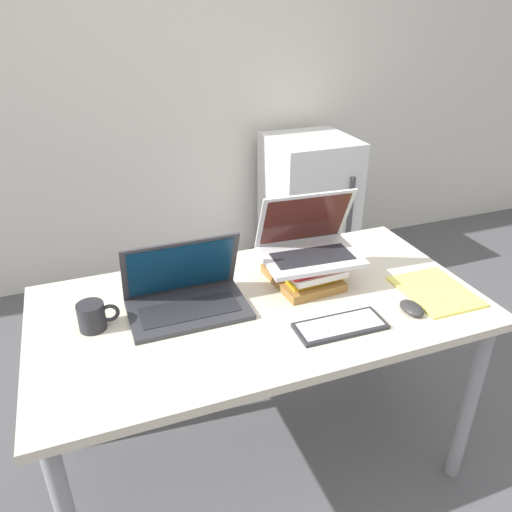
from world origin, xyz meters
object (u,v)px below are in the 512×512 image
(notepad, at_px, (435,291))
(mini_fridge, at_px, (308,207))
(wireless_keyboard, at_px, (340,326))
(mouse, at_px, (412,308))
(mug, at_px, (93,316))
(laptop_left, at_px, (186,295))
(book_stack, at_px, (305,269))
(laptop_on_books, at_px, (309,244))

(notepad, relative_size, mini_fridge, 0.31)
(wireless_keyboard, bearing_deg, notepad, 9.09)
(mouse, bearing_deg, mug, 164.43)
(laptop_left, xyz_separation_m, book_stack, (0.43, 0.02, -0.00))
(book_stack, xyz_separation_m, mug, (-0.72, -0.03, -0.00))
(laptop_left, height_order, laptop_on_books, laptop_on_books)
(laptop_left, distance_m, wireless_keyboard, 0.50)
(laptop_on_books, height_order, mouse, laptop_on_books)
(book_stack, xyz_separation_m, mouse, (0.24, -0.30, -0.03))
(laptop_on_books, bearing_deg, notepad, -31.31)
(book_stack, bearing_deg, mug, -177.38)
(book_stack, distance_m, laptop_on_books, 0.10)
(mouse, distance_m, mini_fridge, 1.65)
(laptop_left, relative_size, book_stack, 1.41)
(laptop_left, bearing_deg, book_stack, 3.02)
(laptop_on_books, xyz_separation_m, notepad, (0.38, -0.23, -0.14))
(mini_fridge, bearing_deg, wireless_keyboard, -113.09)
(mug, relative_size, mini_fridge, 0.14)
(book_stack, bearing_deg, mini_fridge, 62.95)
(wireless_keyboard, bearing_deg, book_stack, 86.22)
(laptop_on_books, relative_size, notepad, 1.25)
(notepad, bearing_deg, mug, 169.84)
(laptop_left, distance_m, laptop_on_books, 0.45)
(wireless_keyboard, bearing_deg, laptop_left, 146.48)
(book_stack, bearing_deg, mouse, -51.71)
(wireless_keyboard, bearing_deg, laptop_on_books, 84.38)
(laptop_left, distance_m, mini_fridge, 1.72)
(wireless_keyboard, distance_m, mug, 0.75)
(laptop_on_books, bearing_deg, book_stack, 162.74)
(laptop_on_books, bearing_deg, mouse, -52.56)
(laptop_left, relative_size, wireless_keyboard, 1.34)
(wireless_keyboard, height_order, mini_fridge, mini_fridge)
(book_stack, height_order, laptop_on_books, laptop_on_books)
(book_stack, distance_m, notepad, 0.45)
(laptop_left, height_order, book_stack, laptop_left)
(laptop_on_books, relative_size, mouse, 3.57)
(notepad, height_order, mini_fridge, mini_fridge)
(mini_fridge, bearing_deg, notepad, -99.91)
(laptop_on_books, bearing_deg, mug, -177.64)
(laptop_left, bearing_deg, mug, -177.99)
(laptop_left, distance_m, notepad, 0.84)
(laptop_left, relative_size, mini_fridge, 0.43)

